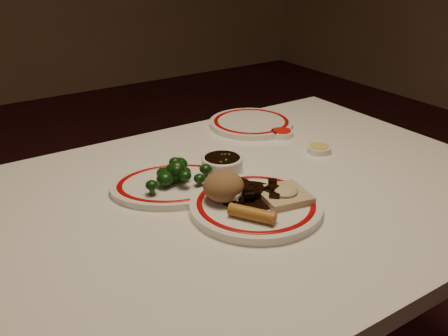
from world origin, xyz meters
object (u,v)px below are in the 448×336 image
at_px(dining_table, 253,222).
at_px(main_plate, 256,206).
at_px(rice_mound, 224,186).
at_px(fried_wonton, 284,194).
at_px(broccoli_pile, 175,172).
at_px(spring_roll, 252,214).
at_px(soy_bowl, 222,165).
at_px(broccoli_plate, 175,185).
at_px(stirfry_heap, 251,192).

bearing_deg(dining_table, main_plate, -124.55).
xyz_separation_m(dining_table, rice_mound, (-0.11, -0.04, 0.14)).
bearing_deg(main_plate, dining_table, 55.45).
bearing_deg(fried_wonton, broccoli_pile, 126.72).
bearing_deg(spring_roll, dining_table, 19.74).
relative_size(rice_mound, fried_wonton, 0.76).
height_order(dining_table, broccoli_pile, broccoli_pile).
bearing_deg(fried_wonton, main_plate, 161.56).
distance_m(dining_table, soy_bowl, 0.15).
height_order(main_plate, fried_wonton, fried_wonton).
xyz_separation_m(rice_mound, broccoli_plate, (-0.04, 0.13, -0.04)).
bearing_deg(stirfry_heap, fried_wonton, -39.87).
bearing_deg(stirfry_heap, soy_bowl, 78.43).
bearing_deg(rice_mound, stirfry_heap, -22.71).
xyz_separation_m(main_plate, broccoli_plate, (-0.09, 0.18, -0.00)).
height_order(main_plate, rice_mound, rice_mound).
bearing_deg(dining_table, fried_wonton, -89.34).
xyz_separation_m(stirfry_heap, broccoli_plate, (-0.10, 0.16, -0.02)).
xyz_separation_m(main_plate, spring_roll, (-0.05, -0.05, 0.02)).
height_order(dining_table, soy_bowl, soy_bowl).
distance_m(fried_wonton, soy_bowl, 0.21).
xyz_separation_m(broccoli_pile, soy_bowl, (0.13, 0.01, -0.02)).
xyz_separation_m(stirfry_heap, broccoli_pile, (-0.10, 0.16, 0.01)).
bearing_deg(soy_bowl, stirfry_heap, -101.57).
bearing_deg(soy_bowl, rice_mound, -122.32).
bearing_deg(dining_table, rice_mound, -161.39).
xyz_separation_m(main_plate, rice_mound, (-0.05, 0.05, 0.04)).
bearing_deg(rice_mound, broccoli_pile, 107.38).
relative_size(dining_table, stirfry_heap, 8.95).
height_order(rice_mound, stirfry_heap, rice_mound).
bearing_deg(main_plate, rice_mound, 136.01).
bearing_deg(main_plate, fried_wonton, -18.44).
relative_size(rice_mound, broccoli_plate, 0.25).
xyz_separation_m(dining_table, fried_wonton, (0.00, -0.10, 0.12)).
distance_m(stirfry_heap, broccoli_pile, 0.18).
bearing_deg(stirfry_heap, broccoli_plate, 122.49).
height_order(spring_roll, broccoli_plate, spring_roll).
relative_size(rice_mound, spring_roll, 0.91).
xyz_separation_m(broccoli_plate, broccoli_pile, (0.00, 0.00, 0.03)).
distance_m(dining_table, spring_roll, 0.21).
height_order(dining_table, spring_roll, spring_roll).
height_order(dining_table, stirfry_heap, stirfry_heap).
bearing_deg(rice_mound, dining_table, 18.61).
height_order(rice_mound, spring_roll, rice_mound).
bearing_deg(spring_roll, broccoli_plate, 68.92).
xyz_separation_m(stirfry_heap, soy_bowl, (0.03, 0.16, -0.01)).
distance_m(spring_roll, fried_wonton, 0.11).
height_order(rice_mound, broccoli_pile, rice_mound).
distance_m(spring_roll, broccoli_plate, 0.24).
bearing_deg(fried_wonton, dining_table, 90.66).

